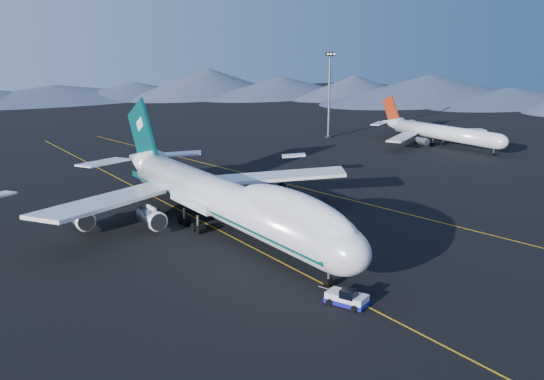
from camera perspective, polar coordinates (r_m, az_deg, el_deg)
ground at (r=99.12m, az=-4.51°, el=-4.06°), size 500.00×500.00×0.00m
taxiway_line_main at (r=99.12m, az=-4.51°, el=-4.05°), size 0.25×220.00×0.01m
taxiway_line_side at (r=123.54m, az=5.25°, el=-0.38°), size 28.08×198.09×0.01m
boeing_747 at (r=97.50m, az=-4.59°, el=-0.80°), size 59.62×72.43×19.37m
pushback_tug at (r=73.73m, az=7.05°, el=-10.16°), size 4.18×5.58×2.18m
second_jet at (r=184.24m, az=15.51°, el=5.26°), size 41.25×46.60×13.26m
service_van at (r=137.36m, az=2.66°, el=1.45°), size 3.40×5.50×1.42m
floodlight_mast at (r=192.95m, az=5.40°, el=8.92°), size 3.28×2.46×26.57m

